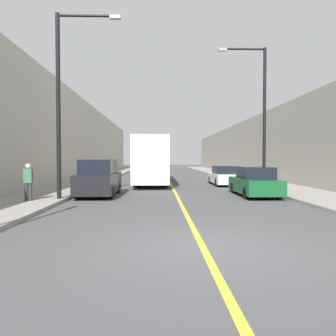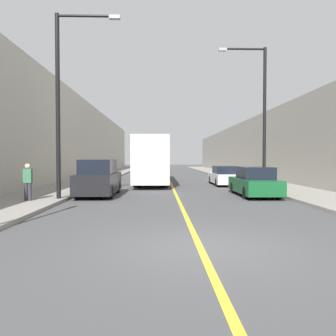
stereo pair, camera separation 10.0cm
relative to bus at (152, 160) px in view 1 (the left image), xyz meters
The scene contains 13 objects.
ground_plane 19.34m from the bus, 85.53° to the right, with size 200.00×200.00×0.00m, color #474749.
sidewalk_left 12.27m from the bus, 116.97° to the left, with size 3.46×72.00×0.15m, color gray.
sidewalk_right 13.87m from the bus, 51.83° to the left, with size 3.46×72.00×0.15m, color gray.
building_row_left 14.39m from the bus, 130.48° to the left, with size 4.00×72.00×8.18m, color #B7B2A3.
building_row_right 16.37m from the bus, 41.49° to the left, with size 4.00×72.00×6.27m, color gray.
road_center_line 11.08m from the bus, 82.11° to the left, with size 0.16×72.00×0.01m, color gold.
bus is the anchor object (origin of this frame).
parked_suv_left 9.43m from the bus, 106.42° to the right, with size 1.86×4.55×1.94m.
car_right_near 10.90m from the bus, 58.72° to the right, with size 1.81×4.46×1.55m.
car_right_mid 6.00m from the bus, 20.36° to the right, with size 1.87×4.72×1.44m.
street_lamp_left 12.30m from the bus, 108.72° to the right, with size 2.97×0.24×8.45m.
street_lamp_right 9.88m from the bus, 43.13° to the right, with size 2.97×0.24×8.65m.
pedestrian 13.14m from the bus, 113.24° to the right, with size 0.36×0.23×1.62m.
Camera 1 is at (-1.01, -7.29, 1.99)m, focal length 35.00 mm.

